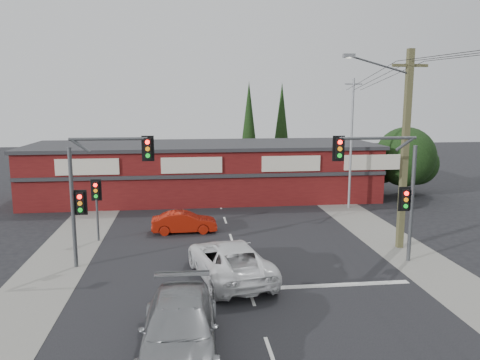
{
  "coord_description": "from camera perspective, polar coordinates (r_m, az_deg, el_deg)",
  "views": [
    {
      "loc": [
        -2.46,
        -19.17,
        7.56
      ],
      "look_at": [
        0.18,
        3.0,
        3.72
      ],
      "focal_mm": 35.0,
      "sensor_mm": 36.0,
      "label": 1
    }
  ],
  "objects": [
    {
      "name": "conifer_near",
      "position": [
        43.62,
        1.09,
        7.03
      ],
      "size": [
        1.8,
        1.8,
        9.25
      ],
      "color": "#2D2116",
      "rests_on": "ground"
    },
    {
      "name": "traffic_mast_left",
      "position": [
        21.84,
        -17.14,
        -0.24
      ],
      "size": [
        3.77,
        0.27,
        5.97
      ],
      "color": "#47494C",
      "rests_on": "ground"
    },
    {
      "name": "road_strip",
      "position": [
        25.44,
        -0.93,
        -7.51
      ],
      "size": [
        14.0,
        70.0,
        0.01
      ],
      "primitive_type": "cube",
      "color": "black",
      "rests_on": "ground"
    },
    {
      "name": "conifer_far",
      "position": [
        46.19,
        5.09,
        7.15
      ],
      "size": [
        1.8,
        1.8,
        9.25
      ],
      "color": "#2D2116",
      "rests_on": "ground"
    },
    {
      "name": "utility_pole",
      "position": [
        24.75,
        19.24,
        4.21
      ],
      "size": [
        4.38,
        0.59,
        10.0
      ],
      "color": "brown",
      "rests_on": "ground"
    },
    {
      "name": "white_suv",
      "position": [
        20.22,
        -1.29,
        -9.73
      ],
      "size": [
        3.8,
        6.25,
        1.62
      ],
      "primitive_type": "imported",
      "rotation": [
        0.0,
        0.0,
        3.34
      ],
      "color": "white",
      "rests_on": "ground"
    },
    {
      "name": "pedestal_signal",
      "position": [
        26.13,
        -17.1,
        -2.05
      ],
      "size": [
        0.55,
        0.27,
        3.38
      ],
      "color": "#47494C",
      "rests_on": "ground"
    },
    {
      "name": "shop_building",
      "position": [
        36.59,
        -4.41,
        1.21
      ],
      "size": [
        27.3,
        8.4,
        4.22
      ],
      "color": "#521011",
      "rests_on": "ground"
    },
    {
      "name": "traffic_mast_right",
      "position": [
        22.51,
        17.79,
        0.06
      ],
      "size": [
        3.96,
        0.27,
        5.97
      ],
      "color": "#47494C",
      "rests_on": "ground"
    },
    {
      "name": "lane_dashes",
      "position": [
        27.88,
        -1.47,
        -5.94
      ],
      "size": [
        0.12,
        52.72,
        0.01
      ],
      "color": "silver",
      "rests_on": "ground"
    },
    {
      "name": "verge_left",
      "position": [
        26.03,
        -20.07,
        -7.7
      ],
      "size": [
        3.0,
        70.0,
        0.02
      ],
      "primitive_type": "cube",
      "color": "gray",
      "rests_on": "ground"
    },
    {
      "name": "ground",
      "position": [
        20.75,
        0.51,
        -11.6
      ],
      "size": [
        120.0,
        120.0,
        0.0
      ],
      "primitive_type": "plane",
      "color": "black",
      "rests_on": "ground"
    },
    {
      "name": "red_sedan",
      "position": [
        27.17,
        -6.8,
        -5.12
      ],
      "size": [
        3.73,
        1.35,
        1.22
      ],
      "primitive_type": "imported",
      "rotation": [
        0.0,
        0.0,
        1.59
      ],
      "color": "#9F1909",
      "rests_on": "ground"
    },
    {
      "name": "steel_pole",
      "position": [
        33.33,
        13.41,
        4.59
      ],
      "size": [
        1.2,
        0.16,
        9.0
      ],
      "color": "gray",
      "rests_on": "ground"
    },
    {
      "name": "verge_right",
      "position": [
        27.59,
        17.04,
        -6.56
      ],
      "size": [
        3.0,
        70.0,
        0.02
      ],
      "primitive_type": "cube",
      "color": "gray",
      "rests_on": "ground"
    },
    {
      "name": "stop_line",
      "position": [
        20.11,
        11.25,
        -12.46
      ],
      "size": [
        6.5,
        0.35,
        0.01
      ],
      "primitive_type": "cube",
      "color": "silver",
      "rests_on": "ground"
    },
    {
      "name": "tree_cluster",
      "position": [
        38.9,
        19.46,
        2.32
      ],
      "size": [
        5.9,
        5.1,
        5.5
      ],
      "color": "#2D2116",
      "rests_on": "ground"
    },
    {
      "name": "power_lines",
      "position": [
        20.01,
        27.11,
        12.97
      ],
      "size": [
        2.01,
        29.0,
        1.22
      ],
      "color": "black",
      "rests_on": "ground"
    },
    {
      "name": "silver_suv",
      "position": [
        14.75,
        -7.35,
        -17.52
      ],
      "size": [
        2.47,
        5.71,
        1.64
      ],
      "primitive_type": "imported",
      "rotation": [
        0.0,
        0.0,
        -0.03
      ],
      "color": "gray",
      "rests_on": "ground"
    }
  ]
}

